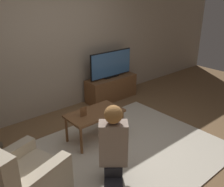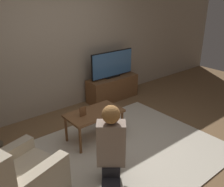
{
  "view_description": "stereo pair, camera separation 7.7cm",
  "coord_description": "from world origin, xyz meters",
  "px_view_note": "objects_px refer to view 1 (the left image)",
  "views": [
    {
      "loc": [
        -2.1,
        -2.24,
        2.22
      ],
      "look_at": [
        0.36,
        0.65,
        0.65
      ],
      "focal_mm": 40.0,
      "sensor_mm": 36.0,
      "label": 1
    },
    {
      "loc": [
        -2.04,
        -2.28,
        2.22
      ],
      "look_at": [
        0.36,
        0.65,
        0.65
      ],
      "focal_mm": 40.0,
      "sensor_mm": 36.0,
      "label": 2
    }
  ],
  "objects_px": {
    "tv": "(111,64)",
    "person_kneeling": "(113,145)",
    "coffee_table": "(95,115)",
    "armchair": "(19,184)"
  },
  "relations": [
    {
      "from": "armchair",
      "to": "person_kneeling",
      "type": "xyz_separation_m",
      "value": [
        1.02,
        -0.38,
        0.25
      ]
    },
    {
      "from": "coffee_table",
      "to": "armchair",
      "type": "bearing_deg",
      "value": -159.29
    },
    {
      "from": "coffee_table",
      "to": "person_kneeling",
      "type": "distance_m",
      "value": 1.01
    },
    {
      "from": "person_kneeling",
      "to": "coffee_table",
      "type": "bearing_deg",
      "value": -74.24
    },
    {
      "from": "tv",
      "to": "person_kneeling",
      "type": "distance_m",
      "value": 2.6
    },
    {
      "from": "tv",
      "to": "person_kneeling",
      "type": "relative_size",
      "value": 1.03
    },
    {
      "from": "coffee_table",
      "to": "armchair",
      "type": "height_order",
      "value": "armchair"
    },
    {
      "from": "tv",
      "to": "coffee_table",
      "type": "relative_size",
      "value": 1.21
    },
    {
      "from": "tv",
      "to": "armchair",
      "type": "relative_size",
      "value": 1.06
    },
    {
      "from": "tv",
      "to": "coffee_table",
      "type": "height_order",
      "value": "tv"
    }
  ]
}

